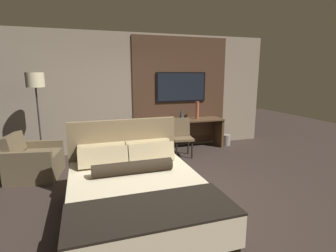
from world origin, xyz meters
name	(u,v)px	position (x,y,z in m)	size (l,w,h in m)	color
ground_plane	(161,194)	(0.00, 0.00, 0.00)	(16.00, 16.00, 0.00)	#332823
wall_back_tv_panel	(137,93)	(0.18, 2.59, 1.40)	(7.20, 0.09, 2.80)	gray
bed	(137,195)	(-0.51, -0.62, 0.34)	(1.68, 2.19, 1.16)	#33281E
desk	(184,128)	(1.29, 2.30, 0.51)	(1.96, 0.55, 0.74)	brown
tv	(181,87)	(1.29, 2.52, 1.53)	(1.31, 0.04, 0.73)	black
desk_chair	(182,134)	(1.01, 1.73, 0.51)	(0.49, 0.49, 0.87)	brown
armchair_by_window	(34,162)	(-2.01, 1.38, 0.28)	(0.96, 0.98, 0.82)	brown
floor_lamp	(36,88)	(-1.94, 1.95, 1.59)	(0.34, 0.34, 1.89)	#282623
vase_tall	(197,110)	(1.64, 2.30, 0.96)	(0.08, 0.08, 0.43)	#B2563D
vase_short	(182,114)	(1.25, 2.36, 0.87)	(0.14, 0.14, 0.26)	#333338
book	(160,120)	(0.65, 2.26, 0.75)	(0.22, 0.15, 0.03)	#332D28
waste_bin	(226,140)	(2.45, 2.20, 0.14)	(0.22, 0.22, 0.28)	gray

